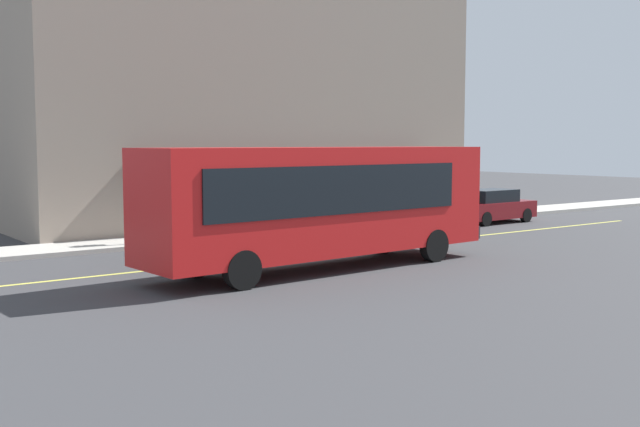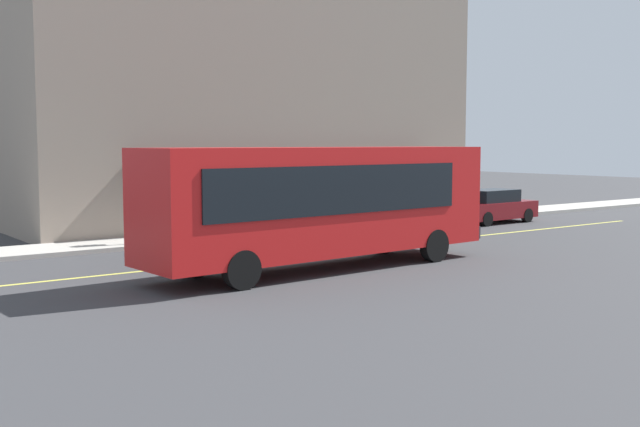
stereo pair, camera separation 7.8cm
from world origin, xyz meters
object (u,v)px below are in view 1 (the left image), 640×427
object	(u,v)px
traffic_light	(166,174)
pedestrian_waiting	(278,202)
bus	(323,200)
car_maroon	(491,206)

from	to	relation	value
traffic_light	pedestrian_waiting	distance (m)	5.64
bus	car_maroon	bearing A→B (deg)	22.50
traffic_light	car_maroon	world-z (taller)	traffic_light
bus	car_maroon	distance (m)	14.95
bus	traffic_light	world-z (taller)	bus
traffic_light	pedestrian_waiting	world-z (taller)	traffic_light
traffic_light	pedestrian_waiting	bearing A→B (deg)	11.36
car_maroon	pedestrian_waiting	world-z (taller)	pedestrian_waiting
traffic_light	car_maroon	xyz separation A→B (m)	(15.19, -1.65, -1.79)
car_maroon	traffic_light	bearing A→B (deg)	173.79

